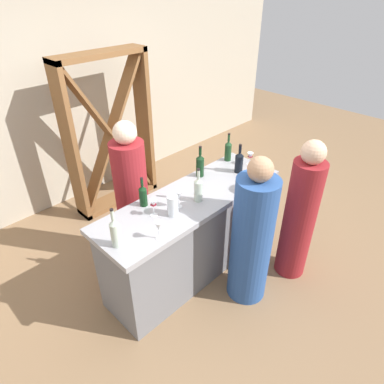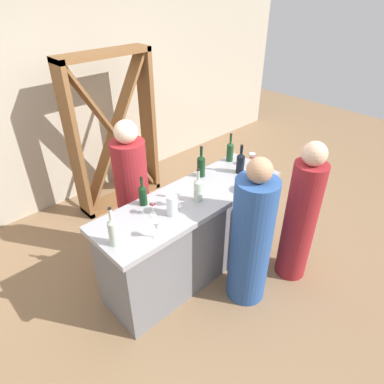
% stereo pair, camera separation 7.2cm
% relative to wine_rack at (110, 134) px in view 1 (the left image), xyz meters
% --- Properties ---
extents(ground_plane, '(12.00, 12.00, 0.00)m').
position_rel_wine_rack_xyz_m(ground_plane, '(-0.23, -1.65, -0.97)').
color(ground_plane, '#846647').
extents(back_wall, '(8.00, 0.10, 2.80)m').
position_rel_wine_rack_xyz_m(back_wall, '(-0.23, 0.55, 0.43)').
color(back_wall, '#B2A893').
rests_on(back_wall, ground).
extents(bar_counter, '(1.94, 0.62, 0.93)m').
position_rel_wine_rack_xyz_m(bar_counter, '(-0.23, -1.65, -0.50)').
color(bar_counter, slate).
rests_on(bar_counter, ground).
extents(wine_rack, '(1.13, 0.28, 1.94)m').
position_rel_wine_rack_xyz_m(wine_rack, '(0.00, 0.00, 0.00)').
color(wine_rack, brown).
rests_on(wine_rack, ground).
extents(wine_bottle_leftmost_clear_pale, '(0.07, 0.07, 0.34)m').
position_rel_wine_rack_xyz_m(wine_bottle_leftmost_clear_pale, '(-1.09, -1.71, 0.08)').
color(wine_bottle_leftmost_clear_pale, '#B7C6B2').
rests_on(wine_bottle_leftmost_clear_pale, bar_counter).
extents(wine_bottle_second_left_dark_green, '(0.07, 0.07, 0.28)m').
position_rel_wine_rack_xyz_m(wine_bottle_second_left_dark_green, '(-0.62, -1.44, 0.06)').
color(wine_bottle_second_left_dark_green, black).
rests_on(wine_bottle_second_left_dark_green, bar_counter).
extents(wine_bottle_center_clear_pale, '(0.08, 0.08, 0.32)m').
position_rel_wine_rack_xyz_m(wine_bottle_center_clear_pale, '(-0.23, -1.73, 0.08)').
color(wine_bottle_center_clear_pale, '#B7C6B2').
rests_on(wine_bottle_center_clear_pale, bar_counter).
extents(wine_bottle_second_right_dark_green, '(0.08, 0.08, 0.32)m').
position_rel_wine_rack_xyz_m(wine_bottle_second_right_dark_green, '(0.10, -1.44, 0.08)').
color(wine_bottle_second_right_dark_green, black).
rests_on(wine_bottle_second_right_dark_green, bar_counter).
extents(wine_bottle_rightmost_near_black, '(0.08, 0.08, 0.31)m').
position_rel_wine_rack_xyz_m(wine_bottle_rightmost_near_black, '(0.44, -1.66, 0.07)').
color(wine_bottle_rightmost_near_black, black).
rests_on(wine_bottle_rightmost_near_black, bar_counter).
extents(wine_bottle_far_right_olive_green, '(0.07, 0.07, 0.31)m').
position_rel_wine_rack_xyz_m(wine_bottle_far_right_olive_green, '(0.56, -1.42, 0.08)').
color(wine_bottle_far_right_olive_green, '#193D1E').
rests_on(wine_bottle_far_right_olive_green, bar_counter).
extents(wine_glass_near_left, '(0.06, 0.06, 0.16)m').
position_rel_wine_rack_xyz_m(wine_glass_near_left, '(-0.82, -1.88, 0.07)').
color(wine_glass_near_left, white).
rests_on(wine_glass_near_left, bar_counter).
extents(wine_glass_near_center, '(0.06, 0.06, 0.16)m').
position_rel_wine_rack_xyz_m(wine_glass_near_center, '(-0.42, -1.68, 0.07)').
color(wine_glass_near_center, white).
rests_on(wine_glass_near_center, bar_counter).
extents(wine_glass_near_right, '(0.07, 0.07, 0.14)m').
position_rel_wine_rack_xyz_m(wine_glass_near_right, '(0.65, -1.65, 0.05)').
color(wine_glass_near_right, white).
rests_on(wine_glass_near_right, bar_counter).
extents(wine_glass_far_left, '(0.07, 0.07, 0.16)m').
position_rel_wine_rack_xyz_m(wine_glass_far_left, '(-0.65, -1.62, 0.07)').
color(wine_glass_far_left, white).
rests_on(wine_glass_far_left, bar_counter).
extents(water_pitcher, '(0.09, 0.09, 0.18)m').
position_rel_wine_rack_xyz_m(water_pitcher, '(-0.53, -1.73, 0.05)').
color(water_pitcher, silver).
rests_on(water_pitcher, bar_counter).
extents(person_left_guest, '(0.37, 0.37, 1.48)m').
position_rel_wine_rack_xyz_m(person_left_guest, '(-0.06, -2.23, -0.29)').
color(person_left_guest, '#284C8C').
rests_on(person_left_guest, ground).
extents(person_center_guest, '(0.39, 0.39, 1.48)m').
position_rel_wine_rack_xyz_m(person_center_guest, '(0.50, -2.38, -0.27)').
color(person_center_guest, maroon).
rests_on(person_center_guest, ground).
extents(person_right_guest, '(0.40, 0.40, 1.57)m').
position_rel_wine_rack_xyz_m(person_right_guest, '(-0.49, -1.07, -0.24)').
color(person_right_guest, maroon).
rests_on(person_right_guest, ground).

